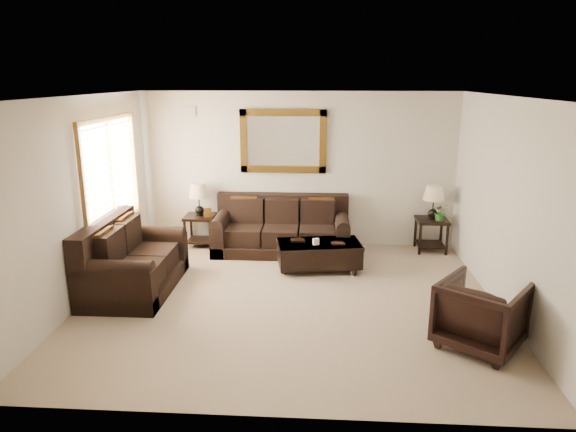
# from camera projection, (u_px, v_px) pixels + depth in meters

# --- Properties ---
(room) EXTENTS (5.51, 5.01, 2.71)m
(room) POSITION_uv_depth(u_px,v_px,m) (289.00, 203.00, 6.62)
(room) COLOR gray
(room) RESTS_ON ground
(window) EXTENTS (0.07, 1.96, 1.66)m
(window) POSITION_uv_depth(u_px,v_px,m) (112.00, 173.00, 7.60)
(window) COLOR white
(window) RESTS_ON room
(mirror) EXTENTS (1.50, 0.06, 1.10)m
(mirror) POSITION_uv_depth(u_px,v_px,m) (283.00, 141.00, 8.88)
(mirror) COLOR #452C0D
(mirror) RESTS_ON room
(air_vent) EXTENTS (0.25, 0.02, 0.18)m
(air_vent) POSITION_uv_depth(u_px,v_px,m) (189.00, 112.00, 8.87)
(air_vent) COLOR #999999
(air_vent) RESTS_ON room
(sofa) EXTENTS (2.31, 1.00, 0.94)m
(sofa) POSITION_uv_depth(u_px,v_px,m) (282.00, 232.00, 8.87)
(sofa) COLOR black
(sofa) RESTS_ON room
(loveseat) EXTENTS (1.06, 1.79, 1.01)m
(loveseat) POSITION_uv_depth(u_px,v_px,m) (130.00, 264.00, 7.24)
(loveseat) COLOR black
(loveseat) RESTS_ON room
(end_table_left) EXTENTS (0.52, 0.52, 1.14)m
(end_table_left) POSITION_uv_depth(u_px,v_px,m) (199.00, 206.00, 9.01)
(end_table_left) COLOR black
(end_table_left) RESTS_ON room
(end_table_right) EXTENTS (0.53, 0.53, 1.16)m
(end_table_right) POSITION_uv_depth(u_px,v_px,m) (433.00, 209.00, 8.75)
(end_table_right) COLOR black
(end_table_right) RESTS_ON room
(coffee_table) EXTENTS (1.38, 0.89, 0.54)m
(coffee_table) POSITION_uv_depth(u_px,v_px,m) (319.00, 253.00, 8.02)
(coffee_table) COLOR black
(coffee_table) RESTS_ON room
(armchair) EXTENTS (1.14, 1.13, 0.86)m
(armchair) POSITION_uv_depth(u_px,v_px,m) (482.00, 311.00, 5.66)
(armchair) COLOR black
(armchair) RESTS_ON floor
(potted_plant) EXTENTS (0.33, 0.35, 0.24)m
(potted_plant) POSITION_uv_depth(u_px,v_px,m) (441.00, 214.00, 8.67)
(potted_plant) COLOR #2B5F20
(potted_plant) RESTS_ON end_table_right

